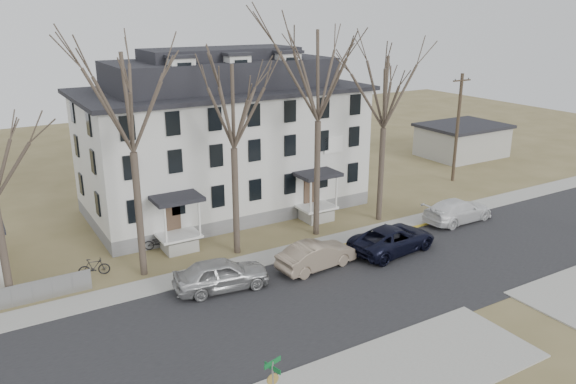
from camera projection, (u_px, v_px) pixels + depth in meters
ground at (402, 297)px, 29.99m from camera, size 120.00×120.00×0.00m
main_road at (378, 282)px, 31.63m from camera, size 120.00×10.00×0.04m
far_sidewalk at (319, 246)px, 36.53m from camera, size 120.00×2.00×0.08m
yellow_curb at (387, 235)px, 38.23m from camera, size 14.00×0.25×0.06m
boarding_house at (224, 139)px, 42.01m from camera, size 20.80×12.36×12.05m
distant_building at (462, 140)px, 58.47m from camera, size 8.50×6.50×3.35m
tree_far_left at (129, 96)px, 29.43m from camera, size 8.40×8.40×13.72m
tree_mid_left at (233, 101)px, 32.58m from camera, size 7.80×7.80×12.74m
tree_center at (319, 69)px, 35.04m from camera, size 9.00×9.00×14.70m
tree_mid_right at (386, 87)px, 38.18m from camera, size 7.80×7.80×12.74m
utility_pole_far at (457, 127)px, 48.91m from camera, size 2.00×0.28×9.50m
car_silver at (221, 275)px, 30.56m from camera, size 5.44×2.78×1.77m
car_tan at (316, 256)px, 33.09m from camera, size 5.08×2.19×1.63m
car_navy at (393, 239)px, 35.41m from camera, size 6.25×3.40×1.66m
car_white at (458, 211)px, 40.44m from camera, size 5.74×2.49×1.64m
bicycle_left at (159, 243)px, 35.70m from camera, size 1.95×1.39×0.98m
bicycle_right at (94, 268)px, 32.21m from camera, size 1.83×0.86×1.06m
street_sign at (273, 384)px, 20.17m from camera, size 0.80×0.80×2.83m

